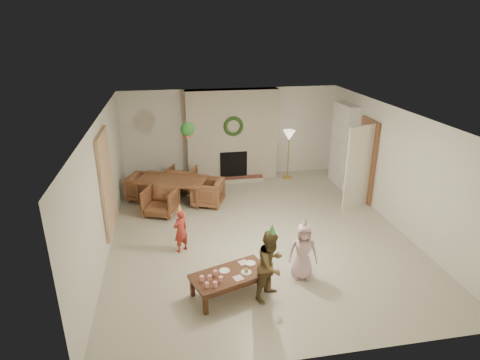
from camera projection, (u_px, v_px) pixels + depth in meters
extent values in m
plane|color=#B7B29E|center=(257.00, 232.00, 8.54)|extent=(7.00, 7.00, 0.00)
plane|color=white|center=(259.00, 115.00, 7.63)|extent=(7.00, 7.00, 0.00)
plane|color=silver|center=(231.00, 133.00, 11.29)|extent=(7.00, 0.00, 7.00)
plane|color=silver|center=(321.00, 278.00, 4.87)|extent=(7.00, 0.00, 7.00)
plane|color=silver|center=(103.00, 187.00, 7.59)|extent=(0.00, 7.00, 7.00)
plane|color=silver|center=(396.00, 168.00, 8.58)|extent=(0.00, 7.00, 7.00)
cube|color=#5A2218|center=(232.00, 135.00, 11.11)|extent=(2.50, 0.40, 2.50)
cube|color=maroon|center=(235.00, 180.00, 11.22)|extent=(1.60, 0.30, 0.12)
cube|color=black|center=(233.00, 165.00, 11.24)|extent=(0.75, 0.12, 0.75)
torus|color=#1D3D16|center=(233.00, 126.00, 10.79)|extent=(0.54, 0.10, 0.54)
cylinder|color=gold|center=(287.00, 177.00, 11.54)|extent=(0.26, 0.26, 0.03)
cylinder|color=gold|center=(288.00, 156.00, 11.31)|extent=(0.03, 0.03, 1.25)
cone|color=beige|center=(289.00, 135.00, 11.09)|extent=(0.33, 0.33, 0.28)
cube|color=white|center=(343.00, 145.00, 10.71)|extent=(0.30, 1.00, 2.20)
cube|color=white|center=(340.00, 168.00, 10.95)|extent=(0.30, 0.92, 0.03)
cube|color=white|center=(342.00, 154.00, 10.80)|extent=(0.30, 0.92, 0.03)
cube|color=white|center=(343.00, 140.00, 10.66)|extent=(0.30, 0.92, 0.03)
cube|color=white|center=(345.00, 125.00, 10.51)|extent=(0.30, 0.92, 0.03)
cube|color=#B43921|center=(343.00, 165.00, 10.75)|extent=(0.20, 0.40, 0.24)
cube|color=navy|center=(341.00, 149.00, 10.79)|extent=(0.20, 0.44, 0.24)
cube|color=#A87524|center=(345.00, 136.00, 10.51)|extent=(0.20, 0.36, 0.22)
cube|color=brown|center=(366.00, 161.00, 9.75)|extent=(0.05, 0.86, 2.04)
cube|color=beige|center=(359.00, 168.00, 9.35)|extent=(0.77, 0.32, 2.00)
cube|color=beige|center=(107.00, 183.00, 7.78)|extent=(0.06, 1.20, 2.00)
imported|color=brown|center=(172.00, 191.00, 9.89)|extent=(1.89, 1.47, 0.59)
imported|color=brown|center=(161.00, 201.00, 9.21)|extent=(0.90, 0.91, 0.65)
imported|color=brown|center=(182.00, 179.00, 10.55)|extent=(0.90, 0.91, 0.65)
imported|color=brown|center=(144.00, 187.00, 10.01)|extent=(0.91, 0.90, 0.65)
imported|color=brown|center=(208.00, 192.00, 9.71)|extent=(0.91, 0.90, 0.65)
cylinder|color=tan|center=(187.00, 119.00, 8.92)|extent=(0.01, 0.01, 0.70)
cylinder|color=#973B30|center=(188.00, 134.00, 9.05)|extent=(0.16, 0.16, 0.12)
sphere|color=#1B531C|center=(187.00, 129.00, 9.00)|extent=(0.32, 0.32, 0.32)
cube|color=#4C2919|center=(230.00, 275.00, 6.47)|extent=(1.38, 1.00, 0.06)
cube|color=#4C2919|center=(230.00, 279.00, 6.49)|extent=(1.26, 0.88, 0.08)
cube|color=#4C2919|center=(206.00, 305.00, 6.07)|extent=(0.09, 0.09, 0.33)
cube|color=#4C2919|center=(268.00, 283.00, 6.59)|extent=(0.09, 0.09, 0.33)
cube|color=#4C2919|center=(192.00, 287.00, 6.48)|extent=(0.09, 0.09, 0.33)
cube|color=#4C2919|center=(252.00, 268.00, 7.00)|extent=(0.09, 0.09, 0.33)
cylinder|color=white|center=(207.00, 285.00, 6.10)|extent=(0.09, 0.09, 0.09)
cylinder|color=white|center=(202.00, 278.00, 6.26)|extent=(0.09, 0.09, 0.09)
cylinder|color=white|center=(215.00, 284.00, 6.12)|extent=(0.09, 0.09, 0.09)
cylinder|color=white|center=(210.00, 278.00, 6.27)|extent=(0.09, 0.09, 0.09)
cylinder|color=white|center=(221.00, 279.00, 6.24)|extent=(0.09, 0.09, 0.09)
cylinder|color=white|center=(215.00, 273.00, 6.40)|extent=(0.09, 0.09, 0.09)
cylinder|color=white|center=(224.00, 271.00, 6.53)|extent=(0.22, 0.22, 0.01)
cylinder|color=white|center=(246.00, 272.00, 6.49)|extent=(0.22, 0.22, 0.01)
cylinder|color=white|center=(250.00, 263.00, 6.73)|extent=(0.22, 0.22, 0.01)
sphere|color=tan|center=(246.00, 270.00, 6.47)|extent=(0.09, 0.09, 0.07)
cube|color=#DCA2B5|center=(238.00, 278.00, 6.34)|extent=(0.18, 0.18, 0.01)
cube|color=#DCA2B5|center=(243.00, 262.00, 6.75)|extent=(0.18, 0.18, 0.01)
imported|color=#A22E22|center=(181.00, 231.00, 7.67)|extent=(0.38, 0.36, 0.88)
cone|color=#DAE04A|center=(179.00, 208.00, 7.50)|extent=(0.15, 0.15, 0.17)
imported|color=brown|center=(271.00, 265.00, 6.33)|extent=(0.72, 0.71, 1.17)
cone|color=#50BA57|center=(272.00, 229.00, 6.10)|extent=(0.18, 0.18, 0.19)
imported|color=beige|center=(303.00, 251.00, 6.85)|extent=(0.55, 0.42, 1.01)
cone|color=#B3B2B9|center=(305.00, 223.00, 6.65)|extent=(0.17, 0.17, 0.18)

